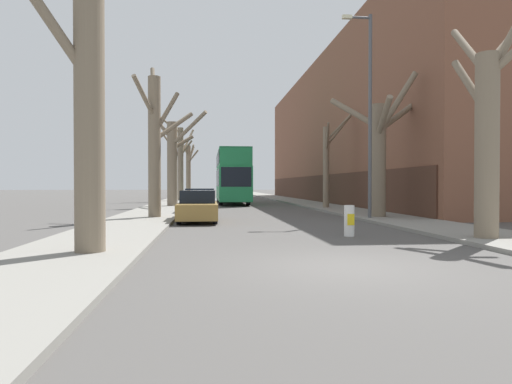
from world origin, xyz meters
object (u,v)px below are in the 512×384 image
(street_tree_left_3, at_px, (180,160))
(street_tree_left_1, at_px, (155,141))
(street_tree_left_4, at_px, (189,169))
(street_tree_right_1, at_px, (378,152))
(street_tree_left_0, at_px, (94,75))
(street_tree_right_0, at_px, (490,122))
(parked_car_0, at_px, (198,207))
(lamp_post, at_px, (368,107))
(traffic_bollard, at_px, (349,221))
(street_tree_right_2, at_px, (328,163))
(street_tree_left_2, at_px, (173,160))
(double_decker_bus, at_px, (232,174))
(parked_car_1, at_px, (200,202))

(street_tree_left_3, bearing_deg, street_tree_left_1, -89.38)
(street_tree_left_4, distance_m, street_tree_right_1, 37.63)
(street_tree_left_0, relative_size, street_tree_right_0, 1.10)
(parked_car_0, bearing_deg, lamp_post, -0.69)
(parked_car_0, relative_size, traffic_bollard, 4.43)
(street_tree_right_2, distance_m, parked_car_0, 13.08)
(street_tree_right_0, xyz_separation_m, lamp_post, (-0.72, 7.95, 1.74))
(street_tree_left_1, bearing_deg, street_tree_left_0, -90.28)
(street_tree_left_0, bearing_deg, parked_car_0, 77.97)
(street_tree_left_0, bearing_deg, street_tree_left_1, 89.72)
(street_tree_left_1, xyz_separation_m, street_tree_right_1, (10.62, -0.78, -0.48))
(street_tree_right_2, relative_size, parked_car_0, 1.51)
(street_tree_left_2, height_order, street_tree_right_0, street_tree_right_0)
(street_tree_right_2, bearing_deg, street_tree_left_1, -142.40)
(lamp_post, bearing_deg, double_decker_bus, 105.16)
(street_tree_right_2, bearing_deg, street_tree_left_4, 110.88)
(street_tree_right_1, bearing_deg, street_tree_right_0, -90.75)
(street_tree_left_1, xyz_separation_m, street_tree_right_0, (10.50, -9.64, -0.27))
(street_tree_left_4, bearing_deg, street_tree_left_0, -90.17)
(street_tree_left_4, xyz_separation_m, traffic_bollard, (6.84, -43.26, -3.14))
(street_tree_right_1, relative_size, parked_car_0, 1.59)
(street_tree_left_2, height_order, street_tree_right_1, street_tree_left_2)
(street_tree_left_1, distance_m, street_tree_right_2, 13.25)
(traffic_bollard, bearing_deg, parked_car_0, 127.71)
(street_tree_right_1, bearing_deg, street_tree_left_4, 106.25)
(double_decker_bus, xyz_separation_m, parked_car_0, (-2.53, -19.16, -1.90))
(street_tree_left_1, height_order, street_tree_right_1, street_tree_left_1)
(parked_car_0, bearing_deg, street_tree_right_1, 5.38)
(street_tree_right_0, xyz_separation_m, street_tree_right_2, (-0.01, 17.71, -0.29))
(street_tree_right_2, bearing_deg, lamp_post, -94.16)
(double_decker_bus, relative_size, parked_car_1, 2.96)
(lamp_post, bearing_deg, parked_car_1, 145.38)
(street_tree_left_2, xyz_separation_m, street_tree_left_4, (0.12, 23.66, 0.20))
(street_tree_left_1, xyz_separation_m, street_tree_right_2, (10.49, 8.08, -0.57))
(street_tree_right_0, distance_m, traffic_bollard, 4.94)
(street_tree_left_4, distance_m, parked_car_0, 37.11)
(double_decker_bus, height_order, lamp_post, lamp_post)
(street_tree_left_1, distance_m, street_tree_left_4, 35.34)
(street_tree_left_4, relative_size, parked_car_0, 1.64)
(street_tree_left_2, bearing_deg, street_tree_right_1, -49.49)
(street_tree_left_1, relative_size, street_tree_right_1, 1.09)
(street_tree_right_0, relative_size, parked_car_0, 1.80)
(street_tree_left_3, height_order, parked_car_1, street_tree_left_3)
(street_tree_left_2, distance_m, parked_car_1, 8.73)
(street_tree_left_4, bearing_deg, parked_car_0, -86.99)
(street_tree_right_2, xyz_separation_m, traffic_bollard, (-3.57, -16.00, -2.64))
(street_tree_right_1, xyz_separation_m, parked_car_0, (-8.59, -0.81, -2.56))
(street_tree_left_4, bearing_deg, street_tree_left_1, -90.14)
(street_tree_left_3, bearing_deg, street_tree_left_0, -89.67)
(double_decker_bus, bearing_deg, traffic_bollard, -84.71)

